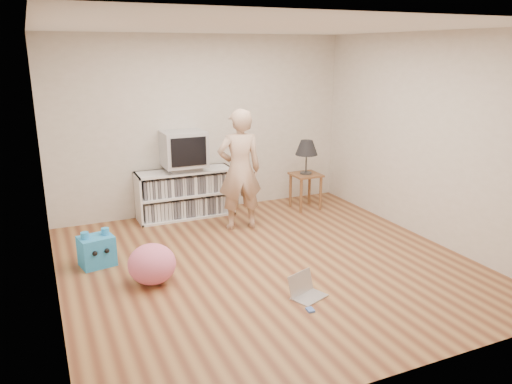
{
  "coord_description": "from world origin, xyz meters",
  "views": [
    {
      "loc": [
        -2.29,
        -4.79,
        2.39
      ],
      "look_at": [
        0.04,
        0.4,
        0.75
      ],
      "focal_mm": 35.0,
      "sensor_mm": 36.0,
      "label": 1
    }
  ],
  "objects_px": {
    "side_table": "(306,182)",
    "plush_pink": "(152,264)",
    "dvd_deck": "(184,168)",
    "crt_tv": "(183,149)",
    "table_lamp": "(307,149)",
    "person": "(240,170)",
    "laptop": "(305,290)",
    "media_unit": "(185,193)",
    "plush_blue": "(97,250)"
  },
  "relations": [
    {
      "from": "table_lamp",
      "to": "plush_blue",
      "type": "bearing_deg",
      "value": -164.46
    },
    {
      "from": "plush_pink",
      "to": "person",
      "type": "bearing_deg",
      "value": 38.54
    },
    {
      "from": "crt_tv",
      "to": "plush_blue",
      "type": "distance_m",
      "value": 2.08
    },
    {
      "from": "crt_tv",
      "to": "person",
      "type": "relative_size",
      "value": 0.36
    },
    {
      "from": "crt_tv",
      "to": "person",
      "type": "xyz_separation_m",
      "value": [
        0.54,
        -0.78,
        -0.2
      ]
    },
    {
      "from": "crt_tv",
      "to": "person",
      "type": "distance_m",
      "value": 0.97
    },
    {
      "from": "side_table",
      "to": "laptop",
      "type": "distance_m",
      "value": 2.91
    },
    {
      "from": "person",
      "to": "plush_pink",
      "type": "xyz_separation_m",
      "value": [
        -1.49,
        -1.19,
        -0.61
      ]
    },
    {
      "from": "side_table",
      "to": "laptop",
      "type": "bearing_deg",
      "value": -119.57
    },
    {
      "from": "table_lamp",
      "to": "person",
      "type": "bearing_deg",
      "value": -162.01
    },
    {
      "from": "side_table",
      "to": "table_lamp",
      "type": "bearing_deg",
      "value": 0.0
    },
    {
      "from": "plush_pink",
      "to": "side_table",
      "type": "bearing_deg",
      "value": 30.13
    },
    {
      "from": "media_unit",
      "to": "crt_tv",
      "type": "height_order",
      "value": "crt_tv"
    },
    {
      "from": "media_unit",
      "to": "laptop",
      "type": "relative_size",
      "value": 3.43
    },
    {
      "from": "side_table",
      "to": "person",
      "type": "xyz_separation_m",
      "value": [
        -1.26,
        -0.41,
        0.41
      ]
    },
    {
      "from": "crt_tv",
      "to": "side_table",
      "type": "distance_m",
      "value": 1.94
    },
    {
      "from": "side_table",
      "to": "plush_pink",
      "type": "relative_size",
      "value": 1.09
    },
    {
      "from": "side_table",
      "to": "plush_pink",
      "type": "height_order",
      "value": "side_table"
    },
    {
      "from": "media_unit",
      "to": "table_lamp",
      "type": "relative_size",
      "value": 2.72
    },
    {
      "from": "media_unit",
      "to": "person",
      "type": "height_order",
      "value": "person"
    },
    {
      "from": "dvd_deck",
      "to": "crt_tv",
      "type": "bearing_deg",
      "value": -90.0
    },
    {
      "from": "laptop",
      "to": "plush_blue",
      "type": "distance_m",
      "value": 2.42
    },
    {
      "from": "crt_tv",
      "to": "side_table",
      "type": "xyz_separation_m",
      "value": [
        1.81,
        -0.37,
        -0.6
      ]
    },
    {
      "from": "laptop",
      "to": "plush_pink",
      "type": "distance_m",
      "value": 1.62
    },
    {
      "from": "crt_tv",
      "to": "laptop",
      "type": "height_order",
      "value": "crt_tv"
    },
    {
      "from": "plush_blue",
      "to": "dvd_deck",
      "type": "bearing_deg",
      "value": 30.34
    },
    {
      "from": "media_unit",
      "to": "table_lamp",
      "type": "bearing_deg",
      "value": -12.05
    },
    {
      "from": "table_lamp",
      "to": "laptop",
      "type": "distance_m",
      "value": 3.02
    },
    {
      "from": "plush_pink",
      "to": "table_lamp",
      "type": "bearing_deg",
      "value": 30.13
    },
    {
      "from": "dvd_deck",
      "to": "table_lamp",
      "type": "bearing_deg",
      "value": -11.58
    },
    {
      "from": "dvd_deck",
      "to": "plush_pink",
      "type": "xyz_separation_m",
      "value": [
        -0.95,
        -1.97,
        -0.52
      ]
    },
    {
      "from": "table_lamp",
      "to": "plush_blue",
      "type": "relative_size",
      "value": 1.21
    },
    {
      "from": "table_lamp",
      "to": "side_table",
      "type": "bearing_deg",
      "value": 0.0
    },
    {
      "from": "table_lamp",
      "to": "person",
      "type": "distance_m",
      "value": 1.33
    },
    {
      "from": "side_table",
      "to": "person",
      "type": "height_order",
      "value": "person"
    },
    {
      "from": "media_unit",
      "to": "plush_pink",
      "type": "bearing_deg",
      "value": -115.5
    },
    {
      "from": "side_table",
      "to": "table_lamp",
      "type": "distance_m",
      "value": 0.53
    },
    {
      "from": "media_unit",
      "to": "dvd_deck",
      "type": "bearing_deg",
      "value": -90.0
    },
    {
      "from": "media_unit",
      "to": "plush_blue",
      "type": "distance_m",
      "value": 1.92
    },
    {
      "from": "media_unit",
      "to": "dvd_deck",
      "type": "xyz_separation_m",
      "value": [
        -0.0,
        -0.02,
        0.39
      ]
    },
    {
      "from": "dvd_deck",
      "to": "media_unit",
      "type": "bearing_deg",
      "value": 90.0
    },
    {
      "from": "dvd_deck",
      "to": "plush_blue",
      "type": "xyz_separation_m",
      "value": [
        -1.42,
        -1.27,
        -0.55
      ]
    },
    {
      "from": "side_table",
      "to": "table_lamp",
      "type": "relative_size",
      "value": 1.07
    },
    {
      "from": "dvd_deck",
      "to": "crt_tv",
      "type": "height_order",
      "value": "crt_tv"
    },
    {
      "from": "person",
      "to": "laptop",
      "type": "xyz_separation_m",
      "value": [
        -0.17,
        -2.11,
        -0.76
      ]
    },
    {
      "from": "media_unit",
      "to": "side_table",
      "type": "distance_m",
      "value": 1.85
    },
    {
      "from": "person",
      "to": "plush_pink",
      "type": "bearing_deg",
      "value": 46.46
    },
    {
      "from": "laptop",
      "to": "dvd_deck",
      "type": "bearing_deg",
      "value": 76.52
    },
    {
      "from": "media_unit",
      "to": "plush_blue",
      "type": "relative_size",
      "value": 3.28
    },
    {
      "from": "laptop",
      "to": "plush_pink",
      "type": "height_order",
      "value": "plush_pink"
    }
  ]
}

